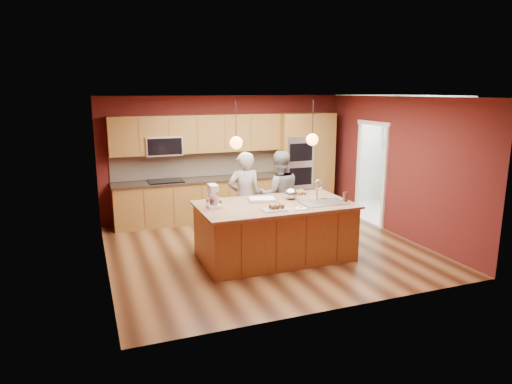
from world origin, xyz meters
name	(u,v)px	position (x,y,z in m)	size (l,w,h in m)	color
floor	(266,249)	(0.00, 0.00, 0.00)	(5.50, 5.50, 0.00)	#3F2312
ceiling	(267,97)	(0.00, 0.00, 2.70)	(5.50, 5.50, 0.00)	white
wall_back	(225,157)	(0.00, 2.50, 1.35)	(5.50, 5.50, 0.00)	#521816
wall_front	(342,209)	(0.00, -2.50, 1.35)	(5.50, 5.50, 0.00)	#521816
wall_left	(102,187)	(-2.75, 0.00, 1.35)	(5.00, 5.00, 0.00)	#521816
wall_right	(396,166)	(2.75, 0.00, 1.35)	(5.00, 5.00, 0.00)	#521816
cabinet_run	(198,176)	(-0.68, 2.25, 0.98)	(3.74, 0.64, 2.30)	brown
oven_column	(304,163)	(1.85, 2.19, 1.15)	(1.30, 0.62, 2.30)	brown
doorway_trim	(371,175)	(2.73, 0.80, 1.05)	(0.08, 1.11, 2.20)	white
laundry_room	(423,129)	(4.35, 1.20, 1.95)	(2.60, 2.70, 2.70)	silver
pendant_left	(236,142)	(-0.71, -0.45, 2.00)	(0.20, 0.20, 0.80)	black
pendant_right	(312,139)	(0.64, -0.45, 2.00)	(0.20, 0.20, 0.80)	black
island	(276,230)	(-0.02, -0.46, 0.49)	(2.59, 1.45, 1.33)	brown
person_left	(245,197)	(-0.23, 0.52, 0.86)	(0.63, 0.41, 1.72)	black
person_right	(279,195)	(0.47, 0.52, 0.85)	(0.82, 0.64, 1.69)	gray
stand_mixer	(213,198)	(-1.07, -0.35, 1.12)	(0.21, 0.28, 0.38)	white
sheet_cake	(262,199)	(-0.16, -0.19, 0.97)	(0.56, 0.46, 0.05)	silver
cooling_rack	(274,209)	(-0.21, -0.84, 0.96)	(0.38, 0.27, 0.02)	#B9BDC1
mixing_bowl	(291,194)	(0.36, -0.26, 1.05)	(0.24, 0.24, 0.20)	#ABADB2
plate	(301,208)	(0.21, -0.93, 0.96)	(0.18, 0.18, 0.01)	white
tumbler	(345,197)	(1.16, -0.73, 1.03)	(0.08, 0.08, 0.16)	#3C1E13
phone	(324,199)	(0.89, -0.47, 0.96)	(0.12, 0.06, 0.01)	black
cupcakes_left	(214,200)	(-0.97, -0.01, 0.99)	(0.25, 0.25, 0.08)	#B67E46
cupcakes_rack	(277,206)	(-0.16, -0.81, 1.01)	(0.25, 0.17, 0.07)	#B67E46
cupcakes_right	(299,192)	(0.65, 0.05, 0.99)	(0.24, 0.24, 0.07)	#B67E46
washer	(424,194)	(4.19, 0.80, 0.52)	(0.64, 0.66, 1.03)	white
dryer	(404,186)	(4.20, 1.51, 0.55)	(0.68, 0.71, 1.10)	white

